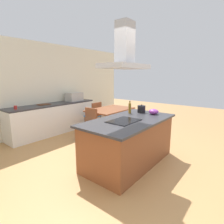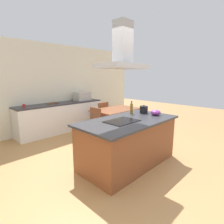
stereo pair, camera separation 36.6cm
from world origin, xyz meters
TOP-DOWN VIEW (x-y plane):
  - ground at (0.00, 1.50)m, footprint 16.00×16.00m
  - wall_back at (0.00, 3.25)m, footprint 7.20×0.10m
  - kitchen_island at (0.00, 0.00)m, footprint 2.01×1.07m
  - cooktop at (-0.19, 0.00)m, footprint 0.60×0.44m
  - tea_kettle at (0.73, 0.15)m, footprint 0.23×0.18m
  - olive_oil_bottle at (0.48, 0.31)m, footprint 0.06×0.06m
  - mixing_bowl at (0.72, -0.16)m, footprint 0.21×0.21m
  - back_counter at (0.21, 2.88)m, footprint 2.75×0.62m
  - countertop_microwave at (1.03, 2.88)m, footprint 0.50×0.38m
  - coffee_mug_red at (-0.90, 2.83)m, footprint 0.08×0.08m
  - cutting_board at (-0.06, 2.93)m, footprint 0.34×0.24m
  - dining_table at (1.26, 1.51)m, footprint 1.40×0.90m
  - chair_facing_back_wall at (1.26, 2.17)m, footprint 0.42×0.42m
  - chair_at_left_end at (0.34, 1.51)m, footprint 0.42×0.42m
  - range_hood at (-0.19, 0.00)m, footprint 0.90×0.55m

SIDE VIEW (x-z plane):
  - ground at x=0.00m, z-range 0.00..0.00m
  - back_counter at x=0.21m, z-range 0.00..0.90m
  - kitchen_island at x=0.00m, z-range 0.00..0.90m
  - chair_facing_back_wall at x=1.26m, z-range 0.06..0.95m
  - chair_at_left_end at x=0.34m, z-range 0.06..0.95m
  - dining_table at x=1.26m, z-range 0.29..1.04m
  - cooktop at x=-0.19m, z-range 0.90..0.91m
  - cutting_board at x=-0.06m, z-range 0.90..0.92m
  - coffee_mug_red at x=-0.90m, z-range 0.90..0.99m
  - mixing_bowl at x=0.72m, z-range 0.90..1.02m
  - tea_kettle at x=0.73m, z-range 0.89..1.07m
  - olive_oil_bottle at x=0.48m, z-range 0.88..1.16m
  - countertop_microwave at x=1.03m, z-range 0.90..1.18m
  - wall_back at x=0.00m, z-range 0.00..2.70m
  - range_hood at x=-0.19m, z-range 1.71..2.49m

